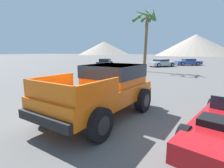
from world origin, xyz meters
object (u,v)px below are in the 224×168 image
object	(u,v)px
orange_pickup_truck	(105,87)
parked_car_dark	(105,62)
palm_tree_tall	(146,25)
parked_car_silver	(161,63)
parked_car_blue	(188,62)

from	to	relation	value
orange_pickup_truck	parked_car_dark	world-z (taller)	orange_pickup_truck
orange_pickup_truck	parked_car_dark	xyz separation A→B (m)	(-9.97, 19.28, -0.41)
orange_pickup_truck	parked_car_dark	distance (m)	21.71
palm_tree_tall	parked_car_silver	bearing A→B (deg)	85.02
parked_car_silver	palm_tree_tall	world-z (taller)	palm_tree_tall
parked_car_silver	palm_tree_tall	distance (m)	9.11
parked_car_blue	parked_car_dark	size ratio (longest dim) A/B	1.03
parked_car_silver	parked_car_blue	bearing A→B (deg)	89.84
orange_pickup_truck	parked_car_blue	distance (m)	27.42
orange_pickup_truck	palm_tree_tall	bearing A→B (deg)	107.90
parked_car_silver	palm_tree_tall	bearing A→B (deg)	-57.44
orange_pickup_truck	parked_car_blue	bearing A→B (deg)	94.53
orange_pickup_truck	palm_tree_tall	size ratio (longest dim) A/B	0.71
parked_car_blue	parked_car_dark	xyz separation A→B (m)	(-11.91, -8.07, 0.04)
parked_car_silver	palm_tree_tall	xyz separation A→B (m)	(-0.68, -7.83, 4.61)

